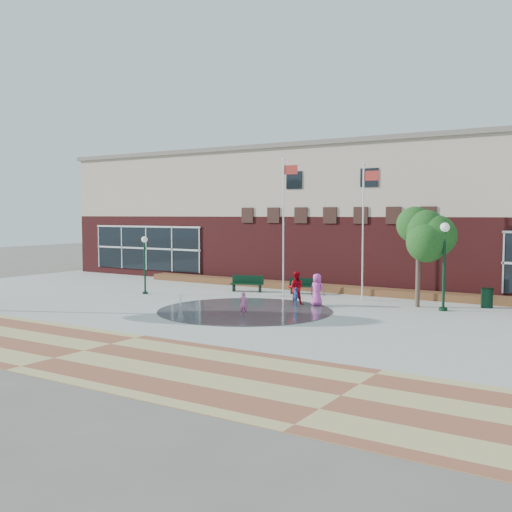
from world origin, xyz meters
The scene contains 20 objects.
ground centered at (0.00, 0.00, 0.00)m, with size 120.00×120.00×0.00m, color #666056.
plaza_concrete centered at (0.00, 4.00, 0.00)m, with size 46.00×18.00×0.01m, color #A8A8A0.
paver_band centered at (0.00, -7.00, 0.00)m, with size 46.00×6.00×0.01m, color #965136.
splash_pad centered at (0.00, 3.00, 0.00)m, with size 8.40×8.40×0.01m, color #383A3D.
library_building centered at (0.00, 17.48, 4.64)m, with size 44.40×10.40×9.20m.
flower_bed centered at (0.00, 11.60, 0.00)m, with size 26.00×1.20×0.40m, color maroon.
flagpole_left centered at (-1.16, 8.85, 4.37)m, with size 0.92×0.17×7.84m.
flagpole_right centered at (3.46, 9.36, 4.12)m, with size 0.91×0.15×7.37m.
lamp_left centered at (-8.27, 5.00, 2.10)m, with size 0.36×0.36×3.38m.
lamp_right centered at (8.08, 8.07, 2.64)m, with size 0.45×0.45×4.25m.
bench_left centered at (-3.80, 9.01, 0.32)m, with size 2.02×1.10×0.98m.
bench_mid centered at (-0.40, 9.94, 0.30)m, with size 1.90×1.12×0.92m.
trash_can centered at (9.66, 10.19, 0.51)m, with size 0.61×0.61×1.00m.
tree_mid centered at (6.67, 8.58, 3.92)m, with size 3.19×3.19×5.38m.
water_jet_a centered at (-3.23, 2.08, 0.00)m, with size 0.31×0.31×0.60m, color white.
water_jet_b centered at (-1.83, 1.63, 0.00)m, with size 0.19×0.19×0.42m, color white.
child_splash centered at (0.59, 1.96, 0.54)m, with size 0.40×0.26×1.09m, color pink.
adult_red centered at (1.12, 6.04, 0.86)m, with size 0.84×0.65×1.73m, color #B50712.
adult_pink centered at (2.22, 6.28, 0.83)m, with size 0.81×0.53×1.65m, color #DD46B7.
child_blue centered at (1.47, 5.43, 0.50)m, with size 0.58×0.24×0.99m, color #3A6AC3.
Camera 1 is at (15.67, -20.85, 4.65)m, focal length 42.00 mm.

